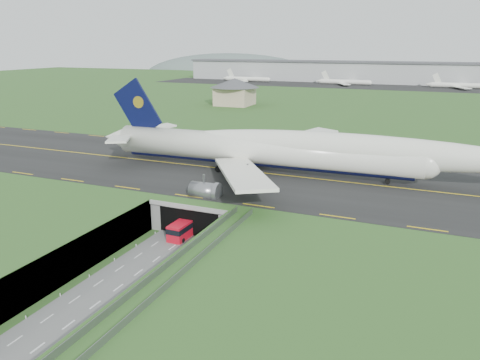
% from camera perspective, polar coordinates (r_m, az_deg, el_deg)
% --- Properties ---
extents(ground, '(900.00, 900.00, 0.00)m').
position_cam_1_polar(ground, '(80.43, -8.99, -8.79)').
color(ground, '#325D25').
rests_on(ground, ground).
extents(airfield_deck, '(800.00, 800.00, 6.00)m').
position_cam_1_polar(airfield_deck, '(79.21, -9.09, -6.82)').
color(airfield_deck, gray).
rests_on(airfield_deck, ground).
extents(trench_road, '(12.00, 75.00, 0.20)m').
position_cam_1_polar(trench_road, '(74.81, -12.05, -10.89)').
color(trench_road, slate).
rests_on(trench_road, ground).
extents(taxiway, '(800.00, 44.00, 0.18)m').
position_cam_1_polar(taxiway, '(106.03, 0.20, 1.12)').
color(taxiway, black).
rests_on(taxiway, airfield_deck).
extents(tunnel_portal, '(17.00, 22.30, 6.00)m').
position_cam_1_polar(tunnel_portal, '(92.68, -3.68, -2.95)').
color(tunnel_portal, gray).
rests_on(tunnel_portal, ground).
extents(guideway, '(3.00, 53.00, 7.05)m').
position_cam_1_polar(guideway, '(58.38, -9.82, -13.17)').
color(guideway, '#A8A8A3').
rests_on(guideway, ground).
extents(jumbo_jet, '(98.14, 62.50, 20.68)m').
position_cam_1_polar(jumbo_jet, '(102.09, 6.13, 3.60)').
color(jumbo_jet, white).
rests_on(jumbo_jet, ground).
extents(shuttle_tram, '(3.00, 7.48, 3.03)m').
position_cam_1_polar(shuttle_tram, '(85.55, -6.91, -5.91)').
color(shuttle_tram, red).
rests_on(shuttle_tram, ground).
extents(service_building, '(23.39, 23.39, 12.50)m').
position_cam_1_polar(service_building, '(221.92, -0.64, 10.99)').
color(service_building, '#C7AE90').
rests_on(service_building, ground).
extents(cargo_terminal, '(320.00, 67.00, 15.60)m').
position_cam_1_polar(cargo_terminal, '(363.60, 16.93, 12.45)').
color(cargo_terminal, '#B2B2B2').
rests_on(cargo_terminal, ground).
extents(distant_hills, '(700.00, 91.00, 60.00)m').
position_cam_1_polar(distant_hills, '(493.58, 26.09, 10.25)').
color(distant_hills, '#53645F').
rests_on(distant_hills, ground).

